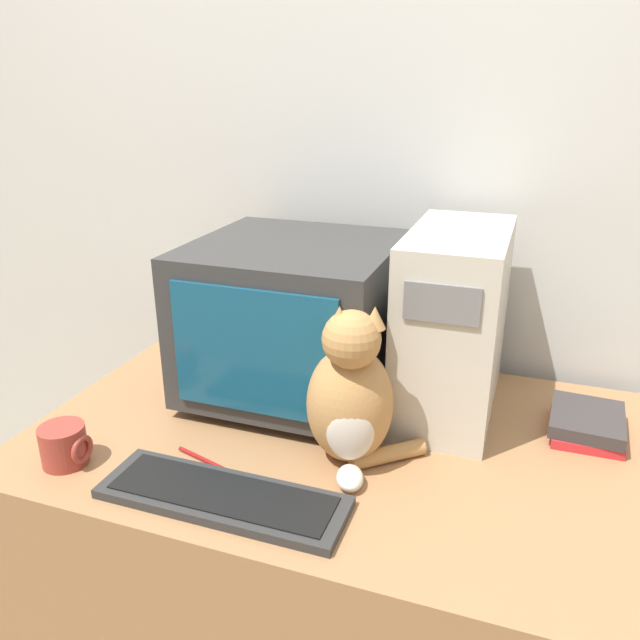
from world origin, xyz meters
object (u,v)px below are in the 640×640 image
cat (351,398)px  pen (202,459)px  crt_monitor (295,318)px  book_stack (586,424)px  keyboard (223,497)px  mug (65,445)px  computer_tower (453,323)px

cat → pen: 0.33m
crt_monitor → book_stack: 0.69m
keyboard → cat: bearing=49.4°
cat → mug: cat is taller
cat → mug: bearing=-177.2°
book_stack → pen: size_ratio=1.47×
pen → computer_tower: bearing=42.5°
crt_monitor → book_stack: bearing=2.3°
computer_tower → book_stack: bearing=-4.6°
pen → book_stack: bearing=26.7°
computer_tower → keyboard: bearing=-123.6°
cat → pen: cat is taller
computer_tower → cat: (-0.15, -0.29, -0.07)m
crt_monitor → computer_tower: 0.37m
book_stack → mug: (-0.99, -0.47, 0.02)m
mug → pen: bearing=21.2°
crt_monitor → pen: crt_monitor is taller
keyboard → cat: (0.18, 0.21, 0.13)m
computer_tower → cat: computer_tower is taller
computer_tower → cat: size_ratio=1.25×
mug → computer_tower: bearing=35.8°
keyboard → book_stack: book_stack is taller
cat → book_stack: 0.54m
computer_tower → keyboard: 0.63m
crt_monitor → pen: 0.40m
crt_monitor → book_stack: crt_monitor is taller
computer_tower → pen: size_ratio=3.32×
keyboard → mug: bearing=179.3°
crt_monitor → cat: 0.32m
crt_monitor → keyboard: (0.03, -0.45, -0.19)m
mug → cat: bearing=21.0°
keyboard → pen: size_ratio=3.65×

